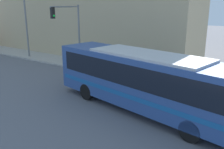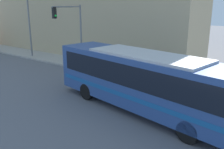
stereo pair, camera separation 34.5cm
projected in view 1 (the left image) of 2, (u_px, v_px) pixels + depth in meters
ground_plane at (152, 113)px, 13.80m from camera, size 120.00×120.00×0.00m
sidewalk at (22, 54)px, 29.60m from camera, size 3.11×70.00×0.16m
city_bus at (147, 79)px, 13.46m from camera, size 4.62×12.30×3.30m
fire_hydrant at (153, 76)px, 19.03m from camera, size 0.24×0.32×0.69m
traffic_light_pole at (70, 26)px, 21.55m from camera, size 3.28×0.35×5.56m
parking_meter at (104, 60)px, 21.47m from camera, size 0.14×0.14×1.39m
street_lamp at (23, 18)px, 26.36m from camera, size 2.71×0.28×6.93m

